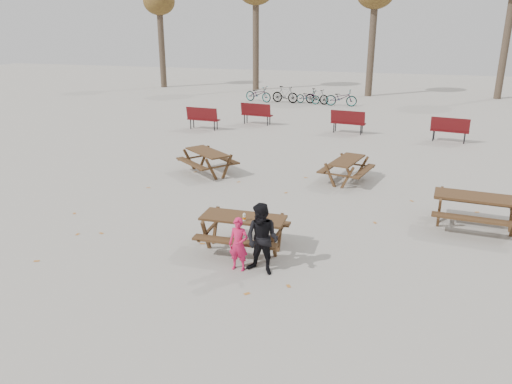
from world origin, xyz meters
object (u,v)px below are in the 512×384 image
(adult, at_px, (262,239))
(food_tray, at_px, (259,220))
(picnic_table_east, at_px, (475,213))
(picnic_table_far, at_px, (346,170))
(main_picnic_table, at_px, (243,225))
(picnic_table_north, at_px, (208,162))
(child, at_px, (239,244))
(soda_bottle, at_px, (244,217))

(adult, bearing_deg, food_tray, 122.21)
(picnic_table_east, relative_size, picnic_table_far, 1.17)
(main_picnic_table, xyz_separation_m, picnic_table_north, (-2.81, 5.13, -0.21))
(food_tray, bearing_deg, picnic_table_east, 31.01)
(main_picnic_table, bearing_deg, picnic_table_far, 73.63)
(child, xyz_separation_m, picnic_table_north, (-3.00, 6.03, -0.18))
(adult, bearing_deg, main_picnic_table, 138.44)
(soda_bottle, height_order, picnic_table_far, soda_bottle)
(food_tray, xyz_separation_m, picnic_table_north, (-3.20, 5.28, -0.42))
(picnic_table_north, relative_size, picnic_table_far, 1.05)
(child, bearing_deg, picnic_table_east, 39.47)
(food_tray, relative_size, picnic_table_north, 0.10)
(main_picnic_table, height_order, soda_bottle, soda_bottle)
(main_picnic_table, distance_m, soda_bottle, 0.35)
(child, distance_m, adult, 0.51)
(main_picnic_table, xyz_separation_m, picnic_table_far, (1.62, 5.52, -0.23))
(main_picnic_table, height_order, child, child)
(picnic_table_far, bearing_deg, picnic_table_east, -117.41)
(main_picnic_table, bearing_deg, picnic_table_north, 118.75)
(picnic_table_east, bearing_deg, adult, -135.15)
(adult, xyz_separation_m, picnic_table_north, (-3.48, 6.03, -0.35))
(soda_bottle, bearing_deg, picnic_table_north, 118.53)
(soda_bottle, height_order, picnic_table_east, soda_bottle)
(main_picnic_table, height_order, picnic_table_far, main_picnic_table)
(adult, bearing_deg, picnic_table_east, 51.01)
(soda_bottle, height_order, child, child)
(child, relative_size, picnic_table_east, 0.57)
(adult, distance_m, picnic_table_east, 5.57)
(main_picnic_table, distance_m, child, 0.92)
(child, bearing_deg, picnic_table_north, 119.70)
(picnic_table_east, height_order, picnic_table_north, picnic_table_east)
(adult, xyz_separation_m, picnic_table_far, (0.96, 6.42, -0.37))
(child, xyz_separation_m, adult, (0.48, 0.00, 0.17))
(soda_bottle, distance_m, adult, 0.91)
(food_tray, xyz_separation_m, adult, (0.28, -0.75, -0.07))
(food_tray, xyz_separation_m, picnic_table_far, (1.23, 5.67, -0.44))
(child, relative_size, adult, 0.76)
(food_tray, relative_size, picnic_table_far, 0.11)
(main_picnic_table, height_order, picnic_table_north, main_picnic_table)
(picnic_table_north, bearing_deg, main_picnic_table, -22.42)
(main_picnic_table, bearing_deg, adult, -53.45)
(picnic_table_north, xyz_separation_m, picnic_table_far, (4.44, 0.40, -0.02))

